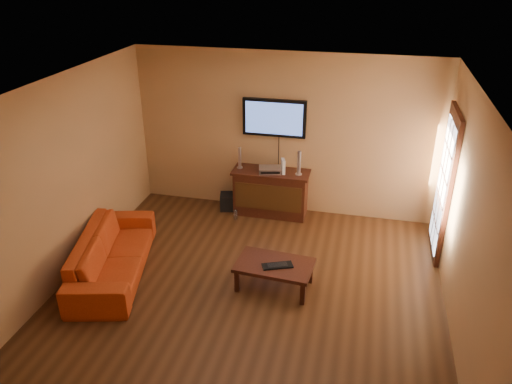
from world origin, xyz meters
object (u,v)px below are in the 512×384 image
(coffee_table, at_px, (274,267))
(av_receiver, at_px, (270,170))
(bottle, at_px, (235,215))
(speaker_right, at_px, (299,164))
(speaker_left, at_px, (240,159))
(game_console, at_px, (283,166))
(subwoofer, at_px, (229,201))
(sofa, at_px, (112,248))
(keyboard, at_px, (277,265))
(media_console, at_px, (271,192))
(television, at_px, (274,118))

(coffee_table, bearing_deg, av_receiver, 103.55)
(av_receiver, distance_m, bottle, 0.96)
(coffee_table, distance_m, speaker_right, 2.10)
(speaker_left, height_order, game_console, speaker_left)
(subwoofer, xyz_separation_m, bottle, (0.22, -0.34, -0.05))
(speaker_right, bearing_deg, bottle, -162.13)
(coffee_table, xyz_separation_m, sofa, (-2.24, -0.19, 0.09))
(game_console, xyz_separation_m, keyboard, (0.31, -2.05, -0.52))
(media_console, xyz_separation_m, sofa, (-1.77, -2.21, 0.01))
(media_console, bearing_deg, keyboard, -75.97)
(sofa, xyz_separation_m, speaker_right, (2.23, 2.19, 0.56))
(speaker_left, bearing_deg, keyboard, -63.23)
(coffee_table, xyz_separation_m, av_receiver, (-0.48, 1.99, 0.51))
(sofa, bearing_deg, media_console, -52.78)
(speaker_left, bearing_deg, av_receiver, -5.97)
(television, height_order, bottle, television)
(sofa, relative_size, speaker_left, 5.78)
(media_console, height_order, coffee_table, media_console)
(media_console, bearing_deg, subwoofer, -179.91)
(game_console, relative_size, keyboard, 0.56)
(sofa, bearing_deg, game_console, -56.17)
(keyboard, bearing_deg, speaker_right, 91.51)
(television, bearing_deg, game_console, -47.73)
(media_console, bearing_deg, bottle, -146.84)
(media_console, relative_size, speaker_right, 3.18)
(av_receiver, bearing_deg, subwoofer, 164.29)
(speaker_right, relative_size, subwoofer, 1.44)
(keyboard, bearing_deg, bottle, 121.16)
(speaker_right, distance_m, subwoofer, 1.47)
(television, height_order, subwoofer, television)
(game_console, height_order, subwoofer, game_console)
(speaker_right, relative_size, keyboard, 0.94)
(television, xyz_separation_m, game_console, (0.21, -0.23, -0.73))
(television, distance_m, av_receiver, 0.85)
(speaker_right, bearing_deg, media_console, 176.93)
(subwoofer, bearing_deg, coffee_table, -72.49)
(sofa, height_order, av_receiver, av_receiver)
(keyboard, bearing_deg, speaker_left, 116.77)
(media_console, height_order, av_receiver, av_receiver)
(subwoofer, bearing_deg, sofa, -128.25)
(bottle, bearing_deg, keyboard, -58.84)
(television, bearing_deg, media_console, -90.00)
(speaker_left, height_order, bottle, speaker_left)
(coffee_table, height_order, bottle, coffee_table)
(media_console, bearing_deg, sofa, -128.58)
(television, bearing_deg, subwoofer, -164.65)
(coffee_table, xyz_separation_m, subwoofer, (-1.22, 2.02, -0.18))
(television, height_order, game_console, television)
(media_console, distance_m, keyboard, 2.14)
(bottle, distance_m, keyboard, 2.04)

